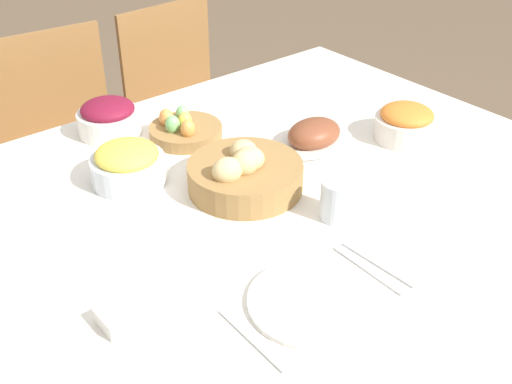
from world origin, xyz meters
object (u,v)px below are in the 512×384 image
(egg_basket, at_px, (184,129))
(drinking_cup, at_px, (338,199))
(chair_far_center, at_px, (70,149))
(beet_salad_bowl, at_px, (109,118))
(pineapple_bowl, at_px, (128,164))
(spoon, at_px, (377,264))
(dinner_plate, at_px, (313,301))
(fork, at_px, (251,340))
(bread_basket, at_px, (245,174))
(ham_platter, at_px, (314,135))
(knife, at_px, (367,270))
(butter_dish, at_px, (129,313))
(carrot_bowl, at_px, (406,123))
(chair_far_right, at_px, (189,110))

(egg_basket, xyz_separation_m, drinking_cup, (0.05, -0.54, 0.02))
(chair_far_center, relative_size, beet_salad_bowl, 5.03)
(beet_salad_bowl, xyz_separation_m, pineapple_bowl, (-0.09, -0.26, 0.00))
(chair_far_center, relative_size, spoon, 4.72)
(egg_basket, height_order, beet_salad_bowl, beet_salad_bowl)
(dinner_plate, bearing_deg, egg_basket, 75.25)
(beet_salad_bowl, distance_m, drinking_cup, 0.72)
(beet_salad_bowl, distance_m, fork, 0.89)
(drinking_cup, bearing_deg, egg_basket, 95.48)
(bread_basket, relative_size, beet_salad_bowl, 1.59)
(spoon, bearing_deg, beet_salad_bowl, 97.33)
(egg_basket, bearing_deg, spoon, -90.58)
(bread_basket, relative_size, drinking_cup, 2.92)
(ham_platter, height_order, knife, ham_platter)
(pineapple_bowl, relative_size, fork, 0.98)
(dinner_plate, bearing_deg, spoon, 0.00)
(drinking_cup, bearing_deg, spoon, -108.81)
(drinking_cup, xyz_separation_m, butter_dish, (-0.53, 0.01, -0.03))
(spoon, height_order, butter_dish, butter_dish)
(beet_salad_bowl, distance_m, butter_dish, 0.76)
(ham_platter, relative_size, drinking_cup, 2.58)
(carrot_bowl, height_order, pineapple_bowl, pineapple_bowl)
(pineapple_bowl, xyz_separation_m, knife, (0.20, -0.61, -0.05))
(butter_dish, bearing_deg, pineapple_bowl, 59.94)
(chair_far_right, distance_m, dinner_plate, 1.52)
(chair_far_right, height_order, pineapple_bowl, chair_far_right)
(egg_basket, bearing_deg, chair_far_right, 55.94)
(butter_dish, bearing_deg, chair_far_center, 71.35)
(chair_far_center, xyz_separation_m, ham_platter, (0.34, -0.90, 0.31))
(chair_far_center, distance_m, knife, 1.39)
(fork, bearing_deg, chair_far_right, 61.92)
(ham_platter, bearing_deg, knife, -122.25)
(fork, relative_size, butter_dish, 1.72)
(ham_platter, relative_size, butter_dish, 2.26)
(chair_far_center, relative_size, dinner_plate, 3.48)
(ham_platter, xyz_separation_m, carrot_bowl, (0.21, -0.14, 0.02))
(chair_far_right, xyz_separation_m, butter_dish, (-0.91, -1.17, 0.30))
(bread_basket, relative_size, butter_dish, 2.57)
(carrot_bowl, bearing_deg, chair_far_right, 91.85)
(spoon, xyz_separation_m, butter_dish, (-0.47, 0.18, 0.01))
(egg_basket, xyz_separation_m, dinner_plate, (-0.19, -0.71, -0.02))
(carrot_bowl, relative_size, drinking_cup, 1.78)
(egg_basket, relative_size, butter_dish, 1.86)
(carrot_bowl, bearing_deg, drinking_cup, -160.03)
(dinner_plate, bearing_deg, drinking_cup, 35.87)
(chair_far_center, relative_size, chair_far_right, 1.00)
(egg_basket, bearing_deg, dinner_plate, -104.75)
(ham_platter, height_order, spoon, ham_platter)
(carrot_bowl, bearing_deg, spoon, -145.66)
(fork, bearing_deg, bread_basket, 54.36)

